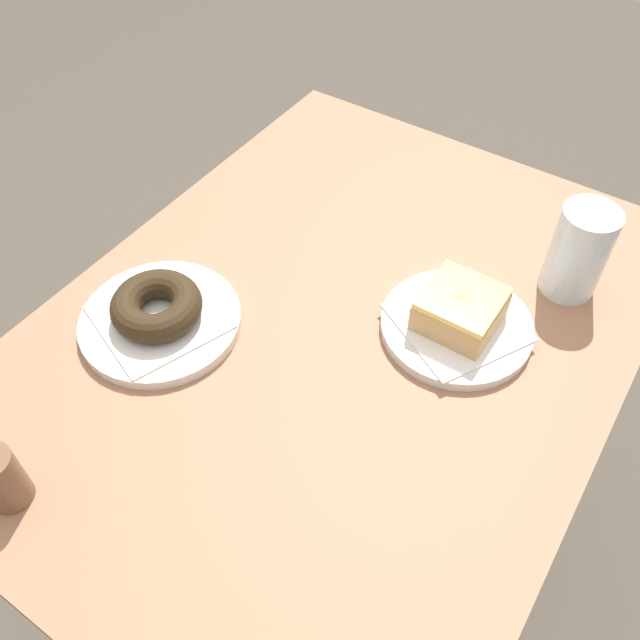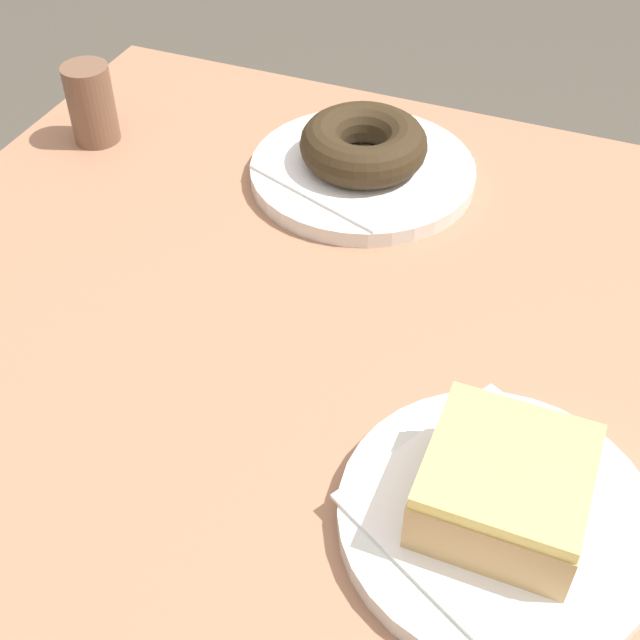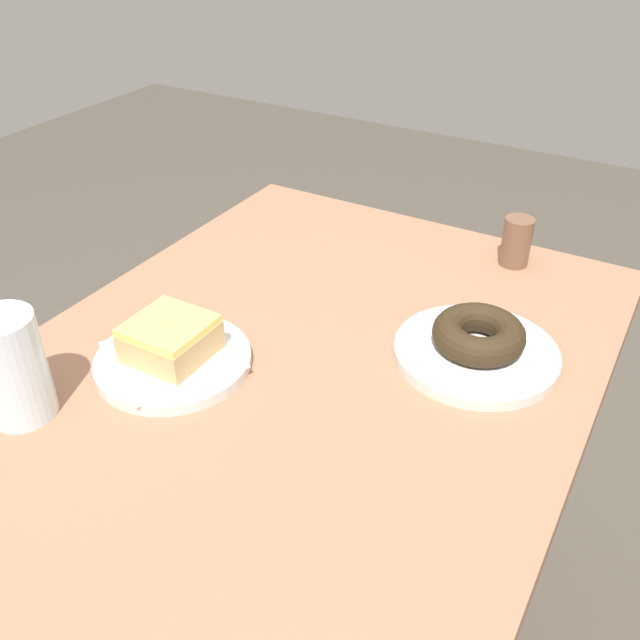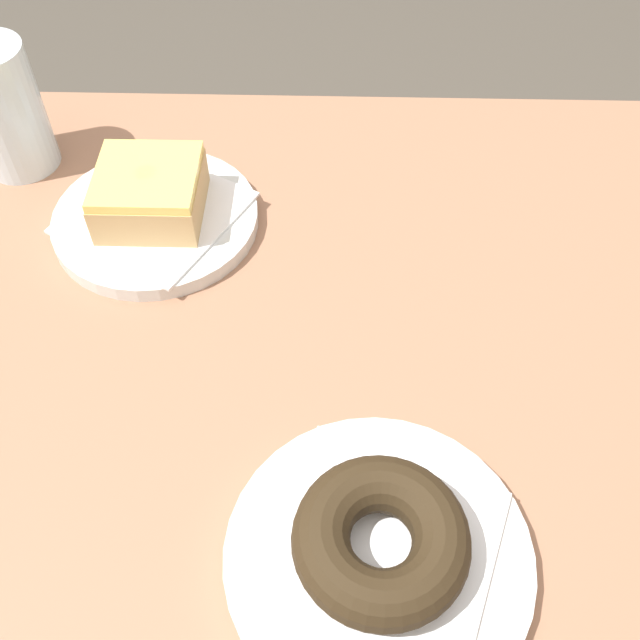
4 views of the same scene
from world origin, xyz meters
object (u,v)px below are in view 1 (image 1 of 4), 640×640
(plate_glazed_square, at_px, (456,326))
(water_glass, at_px, (579,252))
(plate_chocolate_ring, at_px, (161,321))
(donut_chocolate_ring, at_px, (156,306))
(sugar_jar, at_px, (1,479))
(donut_glazed_square, at_px, (460,309))

(plate_glazed_square, xyz_separation_m, water_glass, (-0.15, 0.09, 0.06))
(plate_chocolate_ring, relative_size, donut_chocolate_ring, 1.79)
(plate_glazed_square, xyz_separation_m, sugar_jar, (0.47, -0.29, 0.03))
(plate_glazed_square, height_order, donut_glazed_square, donut_glazed_square)
(donut_glazed_square, height_order, plate_chocolate_ring, donut_glazed_square)
(donut_glazed_square, distance_m, sugar_jar, 0.55)
(sugar_jar, bearing_deg, donut_chocolate_ring, -173.05)
(donut_chocolate_ring, xyz_separation_m, water_glass, (-0.36, 0.41, 0.03))
(plate_chocolate_ring, xyz_separation_m, water_glass, (-0.36, 0.41, 0.06))
(plate_glazed_square, distance_m, water_glass, 0.19)
(plate_chocolate_ring, xyz_separation_m, donut_chocolate_ring, (0.00, 0.00, 0.03))
(donut_glazed_square, height_order, water_glass, water_glass)
(donut_glazed_square, relative_size, water_glass, 0.72)
(donut_chocolate_ring, bearing_deg, sugar_jar, 6.95)
(water_glass, bearing_deg, plate_glazed_square, -30.33)
(plate_glazed_square, relative_size, donut_chocolate_ring, 1.68)
(plate_glazed_square, bearing_deg, plate_chocolate_ring, -57.65)
(donut_glazed_square, xyz_separation_m, sugar_jar, (0.47, -0.29, -0.00))
(water_glass, bearing_deg, donut_chocolate_ring, -49.02)
(donut_chocolate_ring, bearing_deg, plate_glazed_square, 122.35)
(donut_glazed_square, xyz_separation_m, plate_chocolate_ring, (0.20, -0.32, -0.03))
(plate_chocolate_ring, bearing_deg, plate_glazed_square, 122.35)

